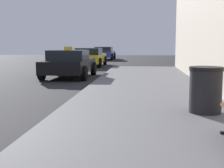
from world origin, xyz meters
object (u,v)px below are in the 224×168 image
object	(u,v)px
car_black	(69,63)
car_blue	(104,53)
trash_bin	(206,90)
car_yellow	(90,57)

from	to	relation	value
car_black	car_blue	distance (m)	16.98
trash_bin	car_yellow	distance (m)	16.08
car_black	car_yellow	distance (m)	7.50
car_yellow	car_blue	xyz separation A→B (m)	(-0.13, 9.47, 0.00)
trash_bin	car_yellow	size ratio (longest dim) A/B	0.20
trash_bin	car_black	bearing A→B (deg)	120.93
car_black	car_yellow	world-z (taller)	car_black
car_yellow	car_blue	distance (m)	9.47
trash_bin	car_yellow	world-z (taller)	car_yellow
car_yellow	car_blue	bearing A→B (deg)	90.80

